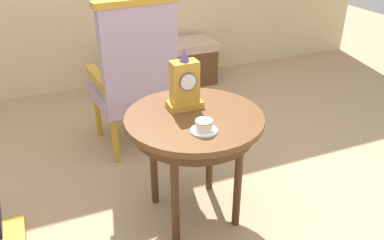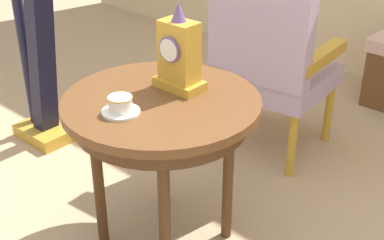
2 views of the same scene
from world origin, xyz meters
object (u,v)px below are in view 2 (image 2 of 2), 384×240
object	(u,v)px
side_table	(162,117)
armchair	(270,49)
mantel_clock	(179,55)
harp	(33,13)
teacup_left	(120,105)

from	to	relation	value
side_table	armchair	size ratio (longest dim) A/B	0.65
armchair	mantel_clock	bearing A→B (deg)	-83.71
side_table	harp	bearing A→B (deg)	170.71
side_table	teacup_left	xyz separation A→B (m)	(-0.03, -0.18, 0.10)
mantel_clock	harp	xyz separation A→B (m)	(-1.06, 0.07, -0.06)
teacup_left	mantel_clock	bearing A→B (deg)	86.56
side_table	armchair	world-z (taller)	armchair
armchair	side_table	bearing A→B (deg)	-83.82
side_table	teacup_left	bearing A→B (deg)	-98.85
side_table	armchair	distance (m)	0.86
teacup_left	harp	world-z (taller)	harp
mantel_clock	side_table	bearing A→B (deg)	-84.57
teacup_left	mantel_clock	xyz separation A→B (m)	(0.02, 0.29, 0.11)
side_table	mantel_clock	size ratio (longest dim) A/B	2.21
side_table	mantel_clock	xyz separation A→B (m)	(-0.01, 0.11, 0.21)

